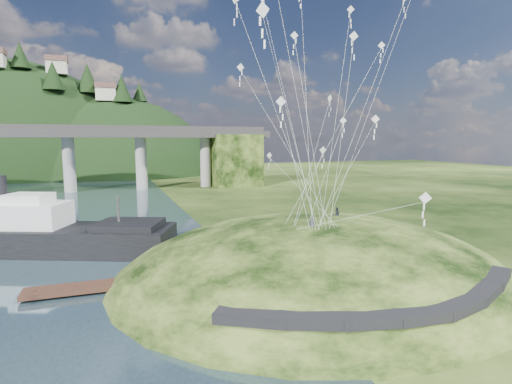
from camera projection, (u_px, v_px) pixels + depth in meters
name	position (u px, v px, depth m)	size (l,w,h in m)	color
ground	(234.00, 295.00, 30.32)	(320.00, 320.00, 0.00)	black
grass_hill	(314.00, 291.00, 35.15)	(36.00, 32.00, 13.00)	black
footpath	(404.00, 304.00, 23.60)	(22.29, 5.84, 0.83)	black
bridge	(17.00, 149.00, 84.91)	(160.00, 11.00, 15.00)	#2D2B2B
work_barge	(56.00, 233.00, 41.63)	(23.67, 14.94, 8.07)	black
wooden_dock	(115.00, 284.00, 31.48)	(13.24, 2.34, 0.94)	#331C14
kite_flyers	(328.00, 210.00, 34.43)	(5.20, 4.20, 1.62)	#23272F
kite_swarm	(326.00, 62.00, 33.70)	(18.42, 18.07, 21.15)	silver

